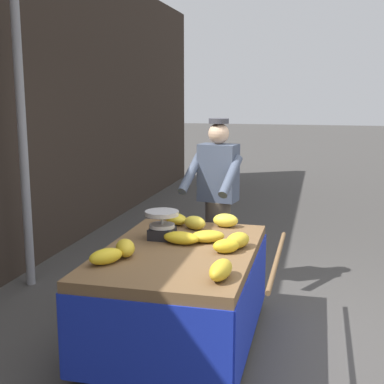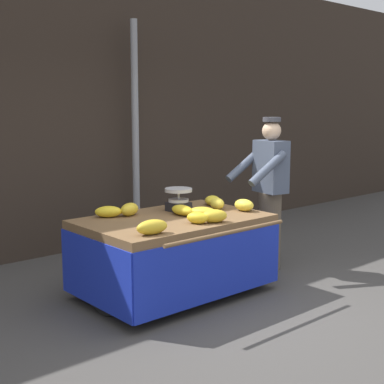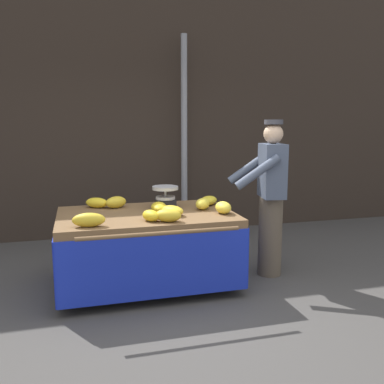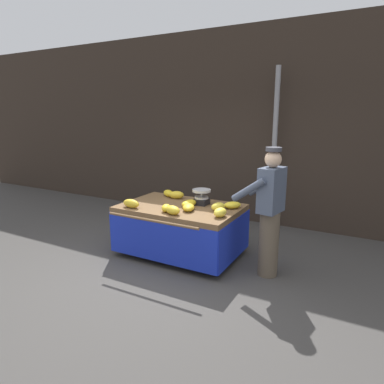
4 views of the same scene
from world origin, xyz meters
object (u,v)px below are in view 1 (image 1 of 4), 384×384
banana_bunch_4 (181,238)px  banana_bunch_6 (226,246)px  weighing_scale (162,225)px  banana_bunch_9 (226,220)px  banana_bunch_2 (176,219)px  banana_bunch_7 (238,240)px  banana_bunch_0 (195,223)px  banana_bunch_5 (125,248)px  banana_cart (180,273)px  vendor_person (218,202)px  banana_bunch_8 (207,236)px  banana_bunch_3 (221,270)px  banana_bunch_1 (106,256)px  street_pole (23,144)px

banana_bunch_4 → banana_bunch_6: 0.42m
weighing_scale → banana_bunch_9: 0.67m
banana_bunch_2 → banana_bunch_7: banana_bunch_7 is taller
banana_bunch_0 → banana_bunch_5: size_ratio=0.92×
banana_bunch_0 → banana_bunch_5: (-0.88, 0.32, 0.00)m
banana_cart → vendor_person: (1.36, -0.03, 0.30)m
banana_bunch_7 → vendor_person: 1.29m
banana_bunch_8 → vendor_person: size_ratio=0.16×
banana_bunch_6 → banana_bunch_3: bearing=-173.2°
banana_bunch_7 → vendor_person: bearing=18.1°
banana_bunch_1 → vendor_person: size_ratio=0.15×
banana_bunch_2 → banana_bunch_5: size_ratio=1.11×
banana_bunch_3 → banana_bunch_8: size_ratio=1.04×
banana_bunch_7 → banana_bunch_9: (0.61, 0.21, 0.00)m
banana_bunch_1 → banana_bunch_8: banana_bunch_1 is taller
banana_bunch_1 → banana_bunch_2: size_ratio=0.99×
banana_bunch_5 → banana_bunch_8: banana_bunch_5 is taller
banana_bunch_0 → banana_bunch_7: (-0.47, -0.46, 0.00)m
banana_bunch_0 → banana_bunch_1: (-1.08, 0.39, -0.00)m
weighing_scale → banana_bunch_8: (-0.01, -0.39, -0.07)m
banana_bunch_0 → banana_bunch_4: size_ratio=0.73×
banana_bunch_0 → vendor_person: (0.75, -0.06, 0.04)m
street_pole → banana_bunch_5: bearing=-127.2°
banana_bunch_2 → banana_bunch_8: size_ratio=0.94×
banana_bunch_3 → banana_bunch_7: 0.72m
banana_bunch_2 → banana_bunch_6: 0.97m
banana_bunch_3 → banana_bunch_8: bearing=17.9°
banana_bunch_7 → banana_bunch_5: bearing=117.7°
weighing_scale → banana_bunch_7: weighing_scale is taller
street_pole → banana_bunch_4: street_pole is taller
banana_cart → banana_bunch_4: size_ratio=6.00×
banana_bunch_0 → banana_bunch_4: 0.47m
banana_bunch_9 → street_pole: bearing=86.6°
banana_bunch_8 → banana_bunch_0: bearing=27.6°
banana_bunch_1 → vendor_person: (1.83, -0.45, 0.04)m
weighing_scale → banana_bunch_1: bearing=164.7°
banana_cart → banana_bunch_6: size_ratio=8.80×
banana_cart → banana_bunch_8: bearing=-36.0°
banana_bunch_3 → banana_bunch_4: banana_bunch_3 is taller
banana_bunch_3 → banana_bunch_9: banana_bunch_3 is taller
banana_bunch_3 → vendor_person: vendor_person is taller
banana_bunch_6 → banana_bunch_9: (0.77, 0.14, 0.01)m
banana_bunch_9 → banana_bunch_7: bearing=-161.4°
street_pole → weighing_scale: (-0.63, -1.63, -0.57)m
street_pole → vendor_person: bearing=-75.5°
banana_cart → weighing_scale: 0.46m
banana_bunch_4 → banana_bunch_5: banana_bunch_5 is taller
weighing_scale → banana_bunch_3: weighing_scale is taller
banana_bunch_2 → banana_bunch_3: bearing=-153.2°
banana_bunch_7 → vendor_person: (1.23, 0.40, 0.04)m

